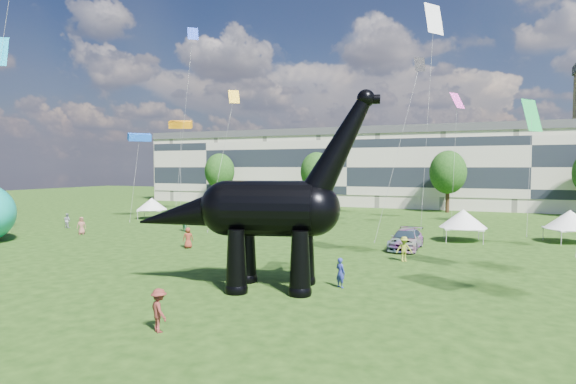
% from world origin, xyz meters
% --- Properties ---
extents(ground, '(220.00, 220.00, 0.00)m').
position_xyz_m(ground, '(0.00, 0.00, 0.00)').
color(ground, '#16330C').
rests_on(ground, ground).
extents(terrace_row, '(78.00, 11.00, 12.00)m').
position_xyz_m(terrace_row, '(-8.00, 62.00, 6.00)').
color(terrace_row, beige).
rests_on(terrace_row, ground).
extents(tree_far_left, '(5.20, 5.20, 9.44)m').
position_xyz_m(tree_far_left, '(-30.00, 53.00, 6.29)').
color(tree_far_left, '#382314').
rests_on(tree_far_left, ground).
extents(tree_mid_left, '(5.20, 5.20, 9.44)m').
position_xyz_m(tree_mid_left, '(-12.00, 53.00, 6.29)').
color(tree_mid_left, '#382314').
rests_on(tree_mid_left, ground).
extents(tree_mid_right, '(5.20, 5.20, 9.44)m').
position_xyz_m(tree_mid_right, '(8.00, 53.00, 6.29)').
color(tree_mid_right, '#382314').
rests_on(tree_mid_right, ground).
extents(dinosaur_sculpture, '(13.39, 5.46, 10.97)m').
position_xyz_m(dinosaur_sculpture, '(2.61, 3.65, 4.14)').
color(dinosaur_sculpture, black).
rests_on(dinosaur_sculpture, ground).
extents(car_silver, '(2.29, 4.18, 1.35)m').
position_xyz_m(car_silver, '(-10.70, 26.71, 0.67)').
color(car_silver, silver).
rests_on(car_silver, ground).
extents(car_grey, '(4.77, 2.08, 1.53)m').
position_xyz_m(car_grey, '(-11.37, 25.27, 0.76)').
color(car_grey, gray).
rests_on(car_grey, ground).
extents(car_white, '(5.46, 3.23, 1.42)m').
position_xyz_m(car_white, '(-4.78, 25.52, 0.71)').
color(car_white, silver).
rests_on(car_white, ground).
extents(car_dark, '(2.26, 5.45, 1.57)m').
position_xyz_m(car_dark, '(7.75, 19.24, 0.79)').
color(car_dark, '#595960').
rests_on(car_dark, ground).
extents(gazebo_near, '(4.62, 4.62, 2.83)m').
position_xyz_m(gazebo_near, '(11.67, 25.38, 1.99)').
color(gazebo_near, white).
rests_on(gazebo_near, ground).
extents(gazebo_far, '(5.30, 5.30, 2.84)m').
position_xyz_m(gazebo_far, '(20.21, 28.13, 2.00)').
color(gazebo_far, white).
rests_on(gazebo_far, ground).
extents(gazebo_left, '(4.94, 4.94, 2.63)m').
position_xyz_m(gazebo_left, '(-25.74, 29.58, 1.85)').
color(gazebo_left, white).
rests_on(gazebo_left, ground).
extents(visitors, '(37.42, 31.65, 1.87)m').
position_xyz_m(visitors, '(-6.84, 13.36, 0.87)').
color(visitors, navy).
rests_on(visitors, ground).
extents(kites, '(64.29, 45.29, 26.40)m').
position_xyz_m(kites, '(-27.17, 26.76, 12.69)').
color(kites, red).
rests_on(kites, ground).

